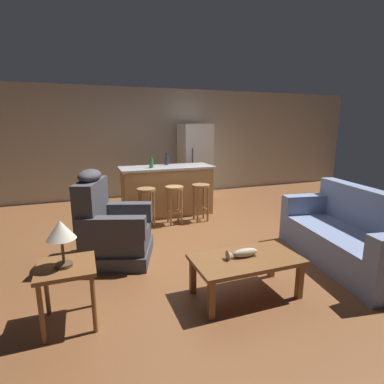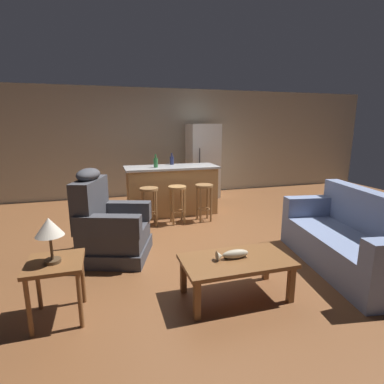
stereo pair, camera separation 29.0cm
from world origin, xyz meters
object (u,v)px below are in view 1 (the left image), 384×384
(bar_stool_left, at_px, (146,200))
(end_table, at_px, (67,276))
(coffee_table, at_px, (246,263))
(fish_figurine, at_px, (242,253))
(table_lamp, at_px, (61,232))
(couch, at_px, (351,237))
(bottle_tall_green, at_px, (166,160))
(recliner_near_lamp, at_px, (111,229))
(kitchen_island, at_px, (167,190))
(bottle_short_amber, at_px, (151,163))
(refrigerator, at_px, (195,161))
(bar_stool_right, at_px, (201,196))
(bar_stool_middle, at_px, (174,198))

(bar_stool_left, bearing_deg, end_table, -116.80)
(coffee_table, bearing_deg, fish_figurine, 149.15)
(fish_figurine, distance_m, table_lamp, 1.72)
(coffee_table, xyz_separation_m, couch, (1.65, 0.21, -0.02))
(end_table, xyz_separation_m, bottle_tall_green, (1.79, 3.21, 0.58))
(fish_figurine, relative_size, recliner_near_lamp, 0.28)
(kitchen_island, xyz_separation_m, bottle_short_amber, (-0.32, -0.08, 0.57))
(coffee_table, height_order, bar_stool_left, bar_stool_left)
(refrigerator, distance_m, bottle_tall_green, 1.39)
(fish_figurine, bearing_deg, bottle_short_amber, 94.75)
(end_table, height_order, table_lamp, table_lamp)
(bottle_short_amber, bearing_deg, table_lamp, -116.00)
(recliner_near_lamp, distance_m, bottle_tall_green, 2.46)
(coffee_table, height_order, fish_figurine, fish_figurine)
(coffee_table, height_order, bar_stool_right, bar_stool_right)
(bar_stool_middle, xyz_separation_m, bottle_tall_green, (0.10, 0.87, 0.57))
(recliner_near_lamp, relative_size, kitchen_island, 0.67)
(bar_stool_right, relative_size, bottle_tall_green, 2.88)
(couch, relative_size, recliner_near_lamp, 1.67)
(table_lamp, distance_m, bottle_short_amber, 3.24)
(couch, height_order, bar_stool_right, couch)
(recliner_near_lamp, xyz_separation_m, bar_stool_right, (1.71, 1.12, 0.05))
(coffee_table, height_order, table_lamp, table_lamp)
(end_table, xyz_separation_m, bottle_short_amber, (1.41, 2.89, 0.58))
(fish_figurine, relative_size, bar_stool_right, 0.50)
(coffee_table, distance_m, couch, 1.67)
(refrigerator, bearing_deg, coffee_table, -104.05)
(bottle_tall_green, distance_m, bottle_short_amber, 0.50)
(couch, height_order, bar_stool_left, couch)
(couch, bearing_deg, bar_stool_right, -54.05)
(end_table, height_order, bottle_tall_green, bottle_tall_green)
(end_table, relative_size, bar_stool_middle, 0.82)
(recliner_near_lamp, distance_m, kitchen_island, 2.15)
(end_table, distance_m, table_lamp, 0.41)
(kitchen_island, height_order, bar_stool_right, kitchen_island)
(kitchen_island, bearing_deg, end_table, -120.15)
(couch, bearing_deg, coffee_table, 16.27)
(couch, bearing_deg, bottle_short_amber, -46.50)
(refrigerator, bearing_deg, kitchen_island, -131.02)
(couch, bearing_deg, kitchen_island, -51.88)
(kitchen_island, bearing_deg, bottle_tall_green, 75.24)
(bar_stool_right, distance_m, bottle_tall_green, 1.11)
(end_table, bearing_deg, table_lamp, -121.58)
(refrigerator, relative_size, bottle_short_amber, 6.97)
(bar_stool_left, xyz_separation_m, bar_stool_middle, (0.50, 0.00, 0.00))
(bottle_short_amber, bearing_deg, bar_stool_middle, -62.88)
(couch, relative_size, bar_stool_middle, 2.95)
(bar_stool_right, bearing_deg, couch, -63.03)
(couch, distance_m, bar_stool_left, 3.14)
(couch, xyz_separation_m, bar_stool_right, (-1.16, 2.27, 0.13))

